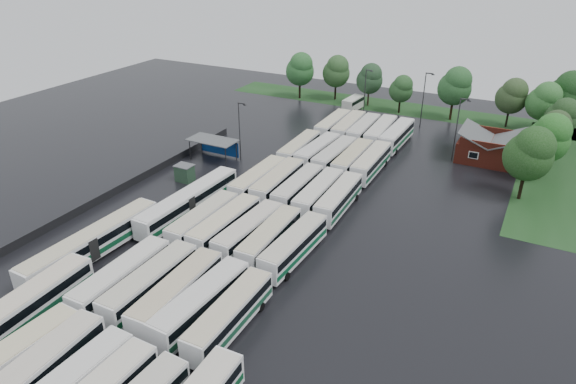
% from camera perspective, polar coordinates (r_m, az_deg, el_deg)
% --- Properties ---
extents(ground, '(160.00, 160.00, 0.00)m').
position_cam_1_polar(ground, '(63.19, -6.70, -5.96)').
color(ground, black).
rests_on(ground, ground).
extents(brick_building, '(10.07, 8.60, 5.39)m').
position_cam_1_polar(brick_building, '(92.26, 21.52, 4.37)').
color(brick_building, maroon).
rests_on(brick_building, ground).
extents(wash_shed, '(8.20, 4.20, 3.58)m').
position_cam_1_polar(wash_shed, '(86.99, -8.22, 5.51)').
color(wash_shed, '#2D2D30').
rests_on(wash_shed, ground).
extents(utility_hut, '(2.70, 2.20, 2.62)m').
position_cam_1_polar(utility_hut, '(80.19, -11.41, 2.10)').
color(utility_hut, '#24412B').
rests_on(utility_hut, ground).
extents(grass_strip_north, '(80.00, 10.00, 0.01)m').
position_cam_1_polar(grass_strip_north, '(117.12, 12.21, 9.14)').
color(grass_strip_north, '#193F18').
rests_on(grass_strip_north, ground).
extents(grass_strip_east, '(10.00, 50.00, 0.01)m').
position_cam_1_polar(grass_strip_east, '(92.73, 27.38, 2.05)').
color(grass_strip_east, '#193F18').
rests_on(grass_strip_east, ground).
extents(west_fence, '(0.10, 50.00, 1.20)m').
position_cam_1_polar(west_fence, '(81.15, -16.69, 1.21)').
color(west_fence, '#2D2D30').
rests_on(west_fence, ground).
extents(bus_r0c0, '(3.23, 12.50, 3.45)m').
position_cam_1_polar(bus_r0c0, '(50.70, -28.30, -16.24)').
color(bus_r0c0, white).
rests_on(bus_r0c0, ground).
extents(bus_r0c1, '(3.18, 12.72, 3.51)m').
position_cam_1_polar(bus_r0c1, '(48.67, -26.03, -17.60)').
color(bus_r0c1, white).
rests_on(bus_r0c1, ground).
extents(bus_r1c0, '(2.79, 12.57, 3.49)m').
position_cam_1_polar(bus_r1c0, '(56.80, -17.96, -9.04)').
color(bus_r1c0, white).
rests_on(bus_r1c0, ground).
extents(bus_r1c1, '(2.72, 12.55, 3.49)m').
position_cam_1_polar(bus_r1c1, '(55.20, -15.05, -9.73)').
color(bus_r1c1, white).
rests_on(bus_r1c1, ground).
extents(bus_r1c2, '(3.14, 12.73, 3.52)m').
position_cam_1_polar(bus_r1c2, '(53.17, -12.21, -10.91)').
color(bus_r1c2, white).
rests_on(bus_r1c2, ground).
extents(bus_r1c3, '(3.22, 12.64, 3.49)m').
position_cam_1_polar(bus_r1c3, '(51.53, -9.59, -12.04)').
color(bus_r1c3, white).
rests_on(bus_r1c3, ground).
extents(bus_r1c4, '(2.70, 12.14, 3.37)m').
position_cam_1_polar(bus_r1c4, '(49.84, -6.51, -13.44)').
color(bus_r1c4, white).
rests_on(bus_r1c4, ground).
extents(bus_r2c0, '(2.67, 12.19, 3.39)m').
position_cam_1_polar(bus_r2c0, '(65.24, -9.39, -3.13)').
color(bus_r2c0, white).
rests_on(bus_r2c0, ground).
extents(bus_r2c1, '(2.86, 12.41, 3.44)m').
position_cam_1_polar(bus_r2c1, '(63.82, -7.03, -3.64)').
color(bus_r2c1, white).
rests_on(bus_r2c1, ground).
extents(bus_r2c2, '(3.03, 12.15, 3.36)m').
position_cam_1_polar(bus_r2c2, '(62.33, -4.40, -4.35)').
color(bus_r2c2, white).
rests_on(bus_r2c2, ground).
extents(bus_r2c3, '(2.83, 12.11, 3.36)m').
position_cam_1_polar(bus_r2c3, '(60.83, -2.04, -5.13)').
color(bus_r2c3, white).
rests_on(bus_r2c3, ground).
extents(bus_r2c4, '(2.99, 12.26, 3.39)m').
position_cam_1_polar(bus_r2c4, '(59.30, 0.67, -6.00)').
color(bus_r2c4, white).
rests_on(bus_r2c4, ground).
extents(bus_r3c0, '(2.69, 12.54, 3.49)m').
position_cam_1_polar(bus_r3c0, '(75.03, -3.30, 1.36)').
color(bus_r3c0, white).
rests_on(bus_r3c0, ground).
extents(bus_r3c1, '(3.00, 12.57, 3.48)m').
position_cam_1_polar(bus_r3c1, '(74.15, -1.15, 1.08)').
color(bus_r3c1, white).
rests_on(bus_r3c1, ground).
extents(bus_r3c2, '(2.68, 12.05, 3.35)m').
position_cam_1_polar(bus_r3c2, '(72.68, 1.11, 0.46)').
color(bus_r3c2, white).
rests_on(bus_r3c2, ground).
extents(bus_r3c3, '(2.89, 12.36, 3.43)m').
position_cam_1_polar(bus_r3c3, '(71.07, 3.40, -0.18)').
color(bus_r3c3, white).
rests_on(bus_r3c3, ground).
extents(bus_r3c4, '(2.96, 12.23, 3.38)m').
position_cam_1_polar(bus_r3c4, '(70.04, 5.66, -0.71)').
color(bus_r3c4, white).
rests_on(bus_r3c4, ground).
extents(bus_r4c0, '(2.95, 12.18, 3.37)m').
position_cam_1_polar(bus_r4c0, '(86.37, 1.26, 4.82)').
color(bus_r4c0, white).
rests_on(bus_r4c0, ground).
extents(bus_r4c1, '(3.07, 12.28, 3.39)m').
position_cam_1_polar(bus_r4c1, '(85.31, 3.31, 4.50)').
color(bus_r4c1, white).
rests_on(bus_r4c1, ground).
extents(bus_r4c2, '(2.98, 12.34, 3.41)m').
position_cam_1_polar(bus_r4c2, '(83.74, 5.19, 4.01)').
color(bus_r4c2, white).
rests_on(bus_r4c2, ground).
extents(bus_r4c3, '(2.79, 12.45, 3.46)m').
position_cam_1_polar(bus_r4c3, '(82.53, 7.18, 3.59)').
color(bus_r4c3, white).
rests_on(bus_r4c3, ground).
extents(bus_r4c4, '(2.81, 12.53, 3.48)m').
position_cam_1_polar(bus_r4c4, '(81.83, 9.22, 3.25)').
color(bus_r4c4, white).
rests_on(bus_r4c4, ground).
extents(bus_r5c0, '(2.82, 12.25, 3.40)m').
position_cam_1_polar(bus_r5c0, '(98.03, 5.00, 7.41)').
color(bus_r5c0, white).
rests_on(bus_r5c0, ground).
extents(bus_r5c1, '(3.16, 12.58, 3.47)m').
position_cam_1_polar(bus_r5c1, '(97.04, 6.74, 7.15)').
color(bus_r5c1, white).
rests_on(bus_r5c1, ground).
extents(bus_r5c2, '(2.98, 12.38, 3.43)m').
position_cam_1_polar(bus_r5c2, '(96.07, 8.39, 6.83)').
color(bus_r5c2, white).
rests_on(bus_r5c2, ground).
extents(bus_r5c3, '(3.13, 12.74, 3.52)m').
position_cam_1_polar(bus_r5c3, '(95.13, 10.24, 6.53)').
color(bus_r5c3, white).
rests_on(bus_r5c3, ground).
extents(bus_r5c4, '(2.86, 12.71, 3.53)m').
position_cam_1_polar(bus_r5c4, '(94.10, 11.99, 6.15)').
color(bus_r5c4, white).
rests_on(bus_r5c4, ground).
extents(artic_bus_west_a, '(3.54, 19.12, 3.53)m').
position_cam_1_polar(artic_bus_west_a, '(55.30, -28.77, -12.40)').
color(artic_bus_west_a, white).
rests_on(artic_bus_west_a, ground).
extents(artic_bus_west_b, '(3.20, 18.58, 3.43)m').
position_cam_1_polar(artic_bus_west_b, '(70.08, -10.94, -1.04)').
color(artic_bus_west_b, white).
rests_on(artic_bus_west_b, ground).
extents(artic_bus_west_c, '(3.31, 18.87, 3.49)m').
position_cam_1_polar(artic_bus_west_c, '(63.82, -20.88, -5.32)').
color(artic_bus_west_c, white).
rests_on(artic_bus_west_c, ground).
extents(minibus, '(2.84, 6.51, 2.78)m').
position_cam_1_polar(minibus, '(113.28, 7.23, 9.75)').
color(minibus, silver).
rests_on(minibus, ground).
extents(tree_north_0, '(6.47, 6.47, 10.71)m').
position_cam_1_polar(tree_north_0, '(119.86, 1.38, 13.52)').
color(tree_north_0, black).
rests_on(tree_north_0, ground).
extents(tree_north_1, '(6.20, 6.20, 10.27)m').
position_cam_1_polar(tree_north_1, '(119.51, 5.43, 13.24)').
color(tree_north_1, black).
rests_on(tree_north_1, ground).
extents(tree_north_2, '(5.74, 5.74, 9.51)m').
position_cam_1_polar(tree_north_2, '(115.87, 9.10, 12.36)').
color(tree_north_2, '#3C291F').
rests_on(tree_north_2, ground).
extents(tree_north_3, '(4.98, 4.98, 8.25)m').
position_cam_1_polar(tree_north_3, '(112.06, 12.51, 11.16)').
color(tree_north_3, black).
rests_on(tree_north_3, ground).
extents(tree_north_4, '(6.69, 6.69, 11.08)m').
position_cam_1_polar(tree_north_4, '(109.76, 18.13, 11.16)').
color(tree_north_4, black).
rests_on(tree_north_4, ground).
extents(tree_north_5, '(5.96, 5.96, 9.88)m').
position_cam_1_polar(tree_north_5, '(109.35, 23.67, 9.78)').
color(tree_north_5, black).
rests_on(tree_north_5, ground).
extents(tree_north_6, '(7.27, 7.27, 12.05)m').
position_cam_1_polar(tree_north_6, '(110.02, 28.68, 9.62)').
color(tree_north_6, '#3A291E').
rests_on(tree_north_6, ground).
extents(tree_east_0, '(6.68, 6.68, 11.06)m').
position_cam_1_polar(tree_east_0, '(78.03, 25.32, 3.92)').
color(tree_east_0, black).
rests_on(tree_east_0, ground).
extents(tree_east_1, '(6.45, 6.45, 10.67)m').
position_cam_1_polar(tree_east_1, '(86.40, 27.03, 5.43)').
color(tree_east_1, black).
rests_on(tree_east_1, ground).
extents(tree_east_2, '(5.47, 5.47, 9.06)m').
position_cam_1_polar(tree_east_2, '(94.27, 27.38, 6.26)').
color(tree_east_2, '#35291C').
rests_on(tree_east_2, ground).
extents(tree_east_3, '(5.57, 5.57, 9.22)m').
position_cam_1_polar(tree_east_3, '(101.67, 28.20, 7.46)').
color(tree_east_3, black).
rests_on(tree_east_3, ground).
extents(tree_east_4, '(6.20, 6.20, 10.27)m').
position_cam_1_polar(tree_east_4, '(107.32, 26.62, 9.05)').
color(tree_east_4, '#322619').
rests_on(tree_east_4, ground).
extents(lamp_post_ne, '(1.66, 0.32, 10.75)m').
position_cam_1_polar(lamp_post_ne, '(88.64, 18.34, 7.06)').
color(lamp_post_ne, '#2D2D30').
rests_on(lamp_post_ne, ground).
extents(lamp_post_nw, '(1.53, 0.30, 9.95)m').
position_cam_1_polar(lamp_post_nw, '(85.08, -5.35, 7.19)').
color(lamp_post_nw, '#2D2D30').
rests_on(lamp_post_nw, ground).
extents(lamp_post_back_w, '(1.50, 0.29, 9.72)m').
position_cam_1_polar(lamp_post_back_w, '(108.83, 8.62, 11.22)').
color(lamp_post_back_w, '#2D2D30').
rests_on(lamp_post_back_w, ground).
extents(lamp_post_back_e, '(1.66, 0.32, 10.81)m').
position_cam_1_polar(lamp_post_back_e, '(103.84, 14.90, 10.27)').
color(lamp_post_back_e, '#2D2D30').
rests_on(lamp_post_back_e, ground).
extents(puddle_0, '(6.08, 6.08, 0.01)m').
position_cam_1_polar(puddle_0, '(52.73, -17.54, -14.74)').
color(puddle_0, black).
rests_on(puddle_0, ground).
extents(puddle_2, '(5.09, 5.09, 0.01)m').
position_cam_1_polar(puddle_2, '(68.29, -8.88, -3.45)').
color(puddle_2, black).
rests_on(puddle_2, ground).
extents(puddle_3, '(2.91, 2.91, 0.01)m').
position_cam_1_polar(puddle_3, '(57.24, -3.78, -9.65)').
color(puddle_3, black).
rests_on(puddle_3, ground).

